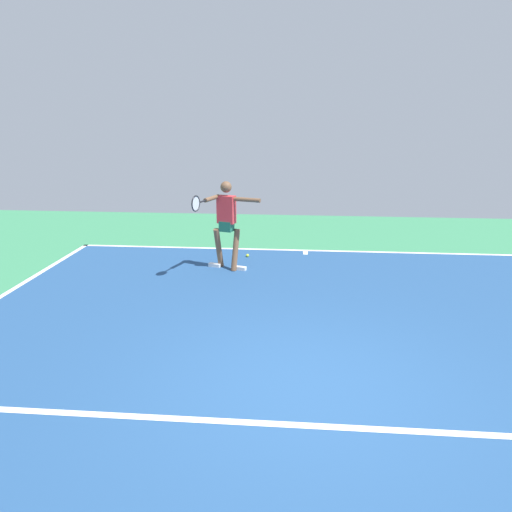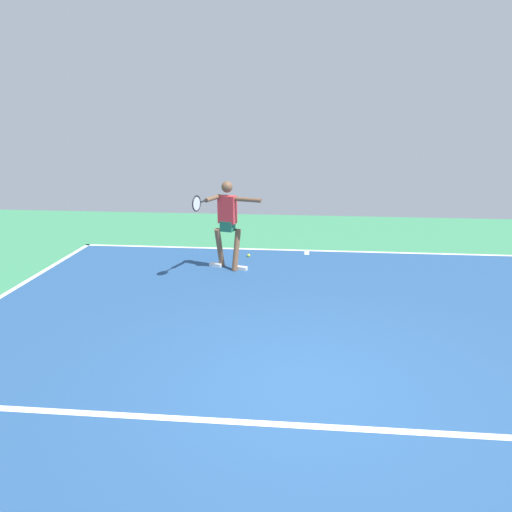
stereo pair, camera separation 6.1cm
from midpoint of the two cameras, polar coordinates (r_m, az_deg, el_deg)
name	(u,v)px [view 2 (the right image)]	position (r m, az deg, el deg)	size (l,w,h in m)	color
ground_plane	(305,388)	(5.96, 5.81, -14.46)	(20.26, 20.26, 0.00)	#388456
court_surface	(305,388)	(5.96, 5.81, -14.45)	(10.35, 12.11, 0.00)	navy
court_line_baseline_near	(307,250)	(11.56, 5.84, 0.62)	(10.35, 0.10, 0.01)	white
court_line_service	(305,426)	(5.34, 5.80, -18.33)	(7.76, 0.10, 0.01)	white
court_line_centre_mark	(307,253)	(11.36, 5.84, 0.36)	(0.10, 0.30, 0.01)	white
tennis_player	(227,219)	(9.92, -3.08, 4.09)	(1.17, 1.16, 1.75)	brown
tennis_ball_far_corner	(249,255)	(10.98, -0.67, 0.06)	(0.07, 0.07, 0.07)	#CCE033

